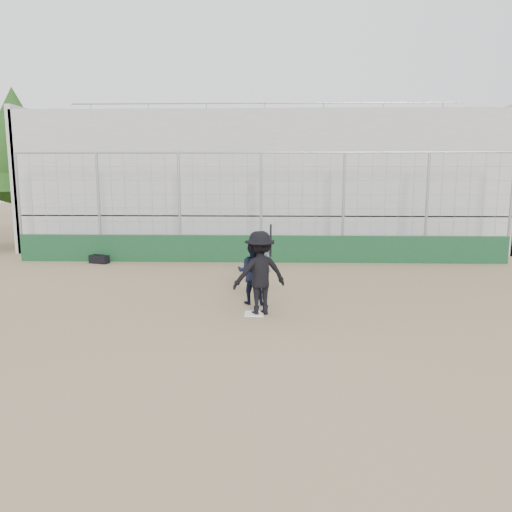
{
  "coord_description": "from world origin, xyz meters",
  "views": [
    {
      "loc": [
        0.42,
        -11.27,
        3.25
      ],
      "look_at": [
        0.0,
        1.4,
        1.15
      ],
      "focal_mm": 35.0,
      "sensor_mm": 36.0,
      "label": 1
    }
  ],
  "objects_px": {
    "catcher_crouched": "(252,283)",
    "equipment_bag": "(99,259)",
    "batter_at_plate": "(260,273)",
    "umpire": "(261,264)"
  },
  "relations": [
    {
      "from": "equipment_bag",
      "to": "batter_at_plate",
      "type": "bearing_deg",
      "value": -46.84
    },
    {
      "from": "batter_at_plate",
      "to": "equipment_bag",
      "type": "distance_m",
      "value": 8.88
    },
    {
      "from": "catcher_crouched",
      "to": "equipment_bag",
      "type": "relative_size",
      "value": 1.43
    },
    {
      "from": "umpire",
      "to": "equipment_bag",
      "type": "relative_size",
      "value": 1.94
    },
    {
      "from": "batter_at_plate",
      "to": "catcher_crouched",
      "type": "xyz_separation_m",
      "value": [
        -0.2,
        0.87,
        -0.43
      ]
    },
    {
      "from": "catcher_crouched",
      "to": "equipment_bag",
      "type": "xyz_separation_m",
      "value": [
        -5.85,
        5.58,
        -0.4
      ]
    },
    {
      "from": "batter_at_plate",
      "to": "umpire",
      "type": "xyz_separation_m",
      "value": [
        -0.03,
        2.47,
        -0.23
      ]
    },
    {
      "from": "catcher_crouched",
      "to": "umpire",
      "type": "bearing_deg",
      "value": 83.71
    },
    {
      "from": "batter_at_plate",
      "to": "catcher_crouched",
      "type": "bearing_deg",
      "value": 103.19
    },
    {
      "from": "umpire",
      "to": "equipment_bag",
      "type": "height_order",
      "value": "umpire"
    }
  ]
}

